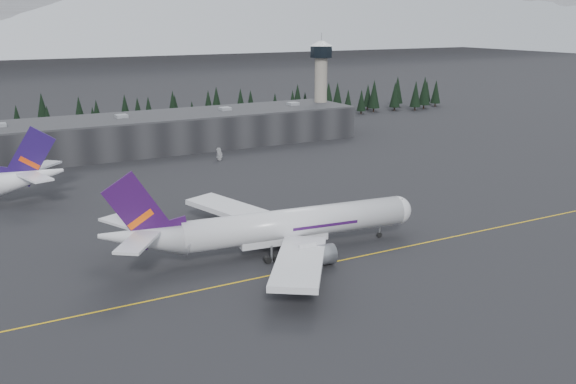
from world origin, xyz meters
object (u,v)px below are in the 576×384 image
control_tower (321,76)px  gse_vehicle_b (220,158)px  terminal (150,133)px  jet_main (270,227)px  gse_vehicle_a (28,179)px

control_tower → gse_vehicle_b: control_tower is taller
terminal → jet_main: size_ratio=2.36×
terminal → control_tower: (75.00, 3.00, 17.11)m
control_tower → gse_vehicle_a: (-121.15, -31.21, -22.64)m
control_tower → gse_vehicle_a: 127.14m
control_tower → gse_vehicle_b: 71.45m
terminal → gse_vehicle_b: bearing=-62.2°
terminal → control_tower: bearing=2.3°
gse_vehicle_a → control_tower: bearing=-0.2°
gse_vehicle_a → gse_vehicle_b: (61.39, -0.74, -0.01)m
jet_main → gse_vehicle_b: jet_main is taller
jet_main → gse_vehicle_b: (25.78, 87.46, -4.87)m
gse_vehicle_a → gse_vehicle_b: 61.39m
gse_vehicle_a → jet_main: bearing=-82.7°
gse_vehicle_a → gse_vehicle_b: size_ratio=1.24×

